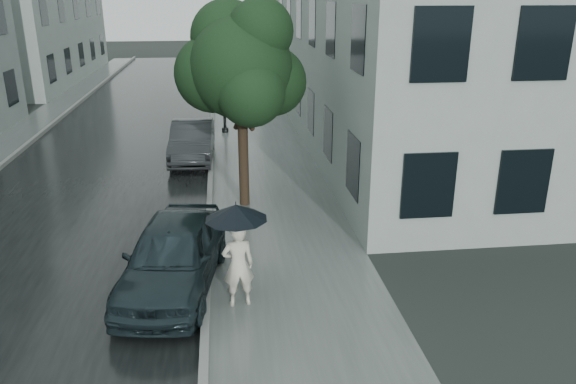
{
  "coord_description": "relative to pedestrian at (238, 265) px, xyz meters",
  "views": [
    {
      "loc": [
        -1.13,
        -9.68,
        5.63
      ],
      "look_at": [
        0.29,
        2.26,
        1.3
      ],
      "focal_mm": 35.0,
      "sensor_mm": 36.0,
      "label": 1
    }
  ],
  "objects": [
    {
      "name": "umbrella",
      "position": [
        -0.01,
        -0.03,
        1.07
      ],
      "size": [
        1.19,
        1.19,
        1.16
      ],
      "rotation": [
        0.0,
        0.0,
        -0.04
      ],
      "color": "black",
      "rests_on": "ground"
    },
    {
      "name": "lamp_post",
      "position": [
        -0.23,
        13.8,
        2.02
      ],
      "size": [
        0.82,
        0.47,
        4.97
      ],
      "rotation": [
        0.0,
        0.0,
        0.32
      ],
      "color": "black",
      "rests_on": "ground"
    },
    {
      "name": "street_tree",
      "position": [
        0.35,
        5.41,
        2.97
      ],
      "size": [
        3.5,
        3.18,
        5.5
      ],
      "color": "#332619",
      "rests_on": "ground"
    },
    {
      "name": "sidewalk_far",
      "position": [
        -8.55,
        12.31,
        -0.83
      ],
      "size": [
        1.7,
        60.0,
        0.01
      ],
      "primitive_type": "cube",
      "color": "#4C5451",
      "rests_on": "ground"
    },
    {
      "name": "kerb_far",
      "position": [
        -7.63,
        12.31,
        -0.75
      ],
      "size": [
        0.15,
        60.0,
        0.15
      ],
      "primitive_type": "cube",
      "color": "slate",
      "rests_on": "ground"
    },
    {
      "name": "building_near",
      "position": [
        6.42,
        19.81,
        3.67
      ],
      "size": [
        7.02,
        36.0,
        9.0
      ],
      "color": "gray",
      "rests_on": "ground"
    },
    {
      "name": "pedestrian",
      "position": [
        0.0,
        0.0,
        0.0
      ],
      "size": [
        0.65,
        0.47,
        1.64
      ],
      "primitive_type": "imported",
      "rotation": [
        0.0,
        0.0,
        3.28
      ],
      "color": "beige",
      "rests_on": "sidewalk"
    },
    {
      "name": "asphalt_road",
      "position": [
        -4.13,
        12.31,
        -0.83
      ],
      "size": [
        6.85,
        60.0,
        0.0
      ],
      "primitive_type": "cube",
      "color": "black",
      "rests_on": "ground"
    },
    {
      "name": "building_far_b",
      "position": [
        -12.82,
        30.31,
        3.17
      ],
      "size": [
        7.02,
        18.0,
        8.0
      ],
      "color": "gray",
      "rests_on": "ground"
    },
    {
      "name": "car_near",
      "position": [
        -1.25,
        0.81,
        -0.11
      ],
      "size": [
        2.31,
        4.39,
        1.43
      ],
      "primitive_type": "imported",
      "rotation": [
        0.0,
        0.0,
        -0.15
      ],
      "color": "#19262A",
      "rests_on": "ground"
    },
    {
      "name": "kerb_near",
      "position": [
        -0.63,
        12.31,
        -0.75
      ],
      "size": [
        0.15,
        60.0,
        0.15
      ],
      "primitive_type": "cube",
      "color": "slate",
      "rests_on": "ground"
    },
    {
      "name": "sidewalk",
      "position": [
        1.2,
        12.31,
        -0.83
      ],
      "size": [
        3.5,
        60.0,
        0.01
      ],
      "primitive_type": "cube",
      "color": "slate",
      "rests_on": "ground"
    },
    {
      "name": "ground",
      "position": [
        0.95,
        0.31,
        -0.83
      ],
      "size": [
        120.0,
        120.0,
        0.0
      ],
      "primitive_type": "plane",
      "color": "black",
      "rests_on": "ground"
    },
    {
      "name": "car_far",
      "position": [
        -1.25,
        9.99,
        -0.16
      ],
      "size": [
        1.52,
        4.06,
        1.33
      ],
      "primitive_type": "imported",
      "rotation": [
        0.0,
        0.0,
        -0.03
      ],
      "color": "#222627",
      "rests_on": "ground"
    }
  ]
}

